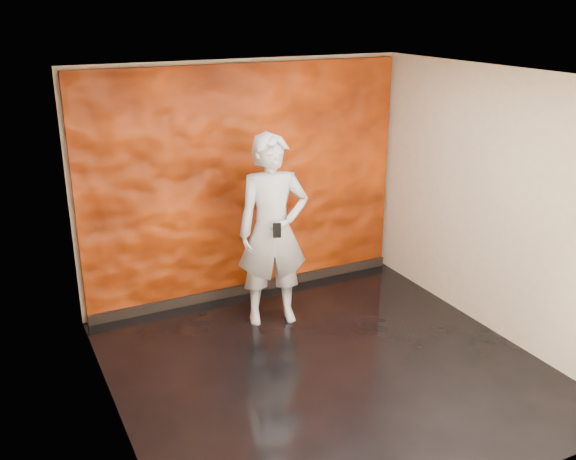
# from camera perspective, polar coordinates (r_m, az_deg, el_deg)

# --- Properties ---
(room) EXTENTS (4.02, 4.02, 2.81)m
(room) POSITION_cam_1_polar(r_m,az_deg,el_deg) (5.85, 3.74, -0.32)
(room) COLOR black
(room) RESTS_ON ground
(feature_wall) EXTENTS (3.90, 0.06, 2.75)m
(feature_wall) POSITION_cam_1_polar(r_m,az_deg,el_deg) (7.53, -3.71, 4.12)
(feature_wall) COLOR #DA480C
(feature_wall) RESTS_ON ground
(baseboard) EXTENTS (3.90, 0.04, 0.12)m
(baseboard) POSITION_cam_1_polar(r_m,az_deg,el_deg) (7.95, -3.39, -5.15)
(baseboard) COLOR black
(baseboard) RESTS_ON ground
(man) EXTENTS (0.87, 0.67, 2.12)m
(man) POSITION_cam_1_polar(r_m,az_deg,el_deg) (6.91, -1.36, -0.07)
(man) COLOR #A5ABB6
(man) RESTS_ON ground
(phone) EXTENTS (0.09, 0.05, 0.16)m
(phone) POSITION_cam_1_polar(r_m,az_deg,el_deg) (6.63, -0.98, -0.03)
(phone) COLOR black
(phone) RESTS_ON man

